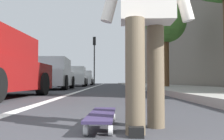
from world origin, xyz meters
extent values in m
plane|color=#38383D|center=(10.00, 0.00, 0.00)|extent=(80.00, 80.00, 0.00)
cube|color=silver|center=(20.00, 1.15, 0.00)|extent=(52.00, 0.16, 0.01)
cube|color=#9E9B93|center=(18.00, -3.09, 0.07)|extent=(52.00, 3.20, 0.14)
cube|color=slate|center=(22.00, -5.49, 5.42)|extent=(40.00, 1.20, 10.83)
cylinder|color=white|center=(1.14, 0.13, 0.04)|extent=(0.07, 0.03, 0.07)
cylinder|color=white|center=(1.13, -0.04, 0.04)|extent=(0.07, 0.03, 0.07)
cylinder|color=white|center=(0.54, 0.15, 0.04)|extent=(0.07, 0.03, 0.07)
cylinder|color=white|center=(0.53, -0.02, 0.04)|extent=(0.07, 0.03, 0.07)
cube|color=silver|center=(1.14, 0.04, 0.08)|extent=(0.07, 0.12, 0.02)
cube|color=silver|center=(0.54, 0.07, 0.08)|extent=(0.07, 0.12, 0.02)
cube|color=#33284C|center=(0.84, 0.05, 0.10)|extent=(0.85, 0.24, 0.02)
cylinder|color=brown|center=(0.57, -0.19, 0.41)|extent=(0.14, 0.14, 0.82)
cylinder|color=brown|center=(0.82, -0.38, 0.41)|extent=(0.14, 0.14, 0.82)
cube|color=black|center=(0.57, -0.19, 0.04)|extent=(0.26, 0.11, 0.07)
cube|color=#4C606B|center=(5.26, 2.68, 1.17)|extent=(0.11, 1.51, 0.51)
cylinder|color=black|center=(5.51, 1.85, 0.31)|extent=(0.62, 0.25, 0.61)
cube|color=silver|center=(10.64, 2.87, 0.54)|extent=(4.14, 1.95, 0.70)
cube|color=silver|center=(10.49, 2.87, 1.19)|extent=(2.30, 1.75, 0.60)
cube|color=#4C606B|center=(11.61, 2.91, 1.19)|extent=(0.09, 1.60, 0.51)
cylinder|color=black|center=(11.88, 3.78, 0.33)|extent=(0.66, 0.24, 0.65)
cylinder|color=black|center=(11.93, 2.05, 0.33)|extent=(0.66, 0.24, 0.65)
cylinder|color=black|center=(9.35, 3.69, 0.33)|extent=(0.66, 0.24, 0.65)
cylinder|color=black|center=(9.40, 1.97, 0.33)|extent=(0.66, 0.24, 0.65)
cube|color=silver|center=(17.27, 2.78, 0.52)|extent=(4.47, 2.07, 0.70)
cube|color=silver|center=(17.12, 2.77, 1.17)|extent=(2.49, 1.83, 0.60)
cube|color=#4C606B|center=(18.33, 2.83, 1.17)|extent=(0.12, 1.64, 0.51)
cylinder|color=black|center=(18.59, 3.72, 0.31)|extent=(0.63, 0.25, 0.62)
cylinder|color=black|center=(18.67, 1.96, 0.31)|extent=(0.63, 0.25, 0.62)
cylinder|color=black|center=(15.87, 3.59, 0.31)|extent=(0.63, 0.25, 0.62)
cylinder|color=black|center=(15.96, 1.83, 0.31)|extent=(0.63, 0.25, 0.62)
cube|color=silver|center=(24.27, 2.81, 0.52)|extent=(4.34, 1.99, 0.70)
cube|color=silver|center=(24.12, 2.80, 1.17)|extent=(2.41, 1.79, 0.60)
cube|color=#4C606B|center=(25.30, 2.84, 1.17)|extent=(0.08, 1.65, 0.51)
cylinder|color=black|center=(25.57, 3.73, 0.31)|extent=(0.63, 0.24, 0.63)
cylinder|color=black|center=(25.62, 1.96, 0.31)|extent=(0.63, 0.24, 0.63)
cylinder|color=black|center=(22.91, 3.66, 0.31)|extent=(0.63, 0.24, 0.63)
cylinder|color=black|center=(22.96, 1.88, 0.31)|extent=(0.63, 0.24, 0.63)
cylinder|color=#2D2D2D|center=(22.56, 1.55, 2.00)|extent=(0.12, 0.12, 3.99)
cube|color=black|center=(22.56, 1.55, 4.39)|extent=(0.24, 0.28, 0.80)
sphere|color=#360606|center=(22.69, 1.55, 4.65)|extent=(0.16, 0.16, 0.16)
sphere|color=#392907|center=(22.69, 1.55, 4.39)|extent=(0.16, 0.16, 0.16)
sphere|color=green|center=(22.69, 1.55, 4.13)|extent=(0.16, 0.16, 0.16)
cylinder|color=brown|center=(10.35, -2.69, 1.27)|extent=(0.29, 0.29, 2.54)
sphere|color=#4C8C38|center=(10.35, -2.69, 3.23)|extent=(1.97, 1.97, 1.97)
camera|label=1|loc=(-1.13, -0.01, 0.37)|focal=38.67mm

